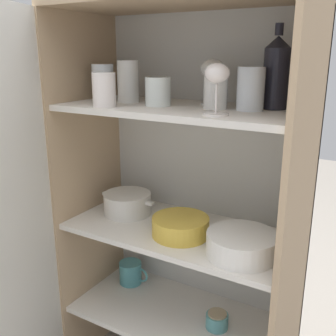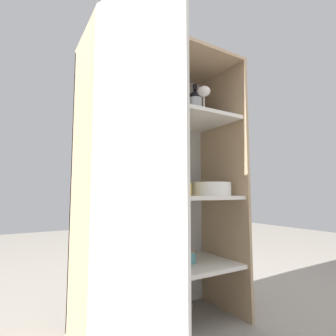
{
  "view_description": "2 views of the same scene",
  "coord_description": "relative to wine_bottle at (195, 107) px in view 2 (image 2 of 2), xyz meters",
  "views": [
    {
      "loc": [
        0.62,
        -0.93,
        1.24
      ],
      "look_at": [
        -0.03,
        0.17,
        0.87
      ],
      "focal_mm": 42.0,
      "sensor_mm": 36.0,
      "label": 1
    },
    {
      "loc": [
        -0.67,
        -0.98,
        0.65
      ],
      "look_at": [
        0.05,
        0.22,
        0.79
      ],
      "focal_mm": 28.0,
      "sensor_mm": 36.0,
      "label": 2
    }
  ],
  "objects": [
    {
      "name": "tumbler_glass_3",
      "position": [
        -0.16,
        -0.09,
        -0.05
      ],
      "size": [
        0.07,
        0.07,
        0.12
      ],
      "color": "white",
      "rests_on": "shelf_board_upper"
    },
    {
      "name": "cupboard_side_left",
      "position": [
        -0.69,
        -0.09,
        -0.49
      ],
      "size": [
        0.02,
        0.41,
        1.38
      ],
      "primitive_type": "cube",
      "color": "tan",
      "rests_on": "ground_plane"
    },
    {
      "name": "tumbler_glass_2",
      "position": [
        -0.49,
        -0.08,
        -0.04
      ],
      "size": [
        0.08,
        0.08,
        0.14
      ],
      "color": "white",
      "rests_on": "shelf_board_upper"
    },
    {
      "name": "coffee_mug_primary",
      "position": [
        -0.56,
        -0.01,
        -0.85
      ],
      "size": [
        0.14,
        0.1,
        0.09
      ],
      "color": "teal",
      "rests_on": "shelf_board_lower"
    },
    {
      "name": "casserole_dish",
      "position": [
        -0.52,
        -0.07,
        -0.5
      ],
      "size": [
        0.24,
        0.18,
        0.08
      ],
      "color": "silver",
      "rests_on": "shelf_board_middle"
    },
    {
      "name": "mixing_bowl_large",
      "position": [
        -0.25,
        -0.13,
        -0.51
      ],
      "size": [
        0.2,
        0.2,
        0.06
      ],
      "color": "gold",
      "rests_on": "shelf_board_middle"
    },
    {
      "name": "storage_jar",
      "position": [
        -0.12,
        -0.09,
        -0.87
      ],
      "size": [
        0.08,
        0.08,
        0.06
      ],
      "color": "#5BA3A8",
      "rests_on": "shelf_board_lower"
    },
    {
      "name": "cupboard_top_panel",
      "position": [
        -0.28,
        -0.09,
        0.21
      ],
      "size": [
        0.83,
        0.41,
        0.02
      ],
      "primitive_type": "cube",
      "color": "tan",
      "rests_on": "cupboard_side_left"
    },
    {
      "name": "tumbler_glass_0",
      "position": [
        -0.59,
        -0.1,
        -0.05
      ],
      "size": [
        0.08,
        0.08,
        0.13
      ],
      "color": "white",
      "rests_on": "shelf_board_upper"
    },
    {
      "name": "wine_glass_1",
      "position": [
        -0.21,
        -0.01,
        -0.0
      ],
      "size": [
        0.08,
        0.08,
        0.15
      ],
      "color": "white",
      "rests_on": "shelf_board_upper"
    },
    {
      "name": "tumbler_glass_1",
      "position": [
        -0.35,
        -0.12,
        -0.06
      ],
      "size": [
        0.08,
        0.08,
        0.09
      ],
      "color": "white",
      "rests_on": "shelf_board_upper"
    },
    {
      "name": "plate_stack_white",
      "position": [
        -0.02,
        -0.16,
        -0.51
      ],
      "size": [
        0.22,
        0.22,
        0.07
      ],
      "color": "white",
      "rests_on": "shelf_board_middle"
    },
    {
      "name": "shelf_board_upper",
      "position": [
        -0.28,
        -0.09,
        -0.12
      ],
      "size": [
        0.79,
        0.38,
        0.02
      ],
      "primitive_type": "cube",
      "color": "silver"
    },
    {
      "name": "wine_bottle",
      "position": [
        0.0,
        0.0,
        0.0
      ],
      "size": [
        0.08,
        0.08,
        0.25
      ],
      "color": "black",
      "rests_on": "shelf_board_upper"
    },
    {
      "name": "tumbler_glass_5",
      "position": [
        -0.05,
        -0.07,
        -0.05
      ],
      "size": [
        0.08,
        0.08,
        0.13
      ],
      "color": "white",
      "rests_on": "shelf_board_upper"
    },
    {
      "name": "cupboard_side_right",
      "position": [
        0.12,
        -0.09,
        -0.49
      ],
      "size": [
        0.02,
        0.41,
        1.38
      ],
      "primitive_type": "cube",
      "color": "tan",
      "rests_on": "ground_plane"
    },
    {
      "name": "shelf_board_middle",
      "position": [
        -0.28,
        -0.09,
        -0.56
      ],
      "size": [
        0.79,
        0.38,
        0.02
      ],
      "primitive_type": "cube",
      "color": "silver"
    },
    {
      "name": "shelf_board_lower",
      "position": [
        -0.28,
        -0.09,
        -0.91
      ],
      "size": [
        0.79,
        0.38,
        0.02
      ],
      "primitive_type": "cube",
      "color": "silver"
    },
    {
      "name": "tumbler_glass_4",
      "position": [
        -0.48,
        -0.23,
        -0.06
      ],
      "size": [
        0.07,
        0.07,
        0.11
      ],
      "color": "silver",
      "rests_on": "shelf_board_upper"
    },
    {
      "name": "cupboard_back_panel",
      "position": [
        -0.28,
        0.1,
        -0.49
      ],
      "size": [
        0.83,
        0.02,
        1.38
      ],
      "primitive_type": "cube",
      "color": "silver",
      "rests_on": "ground_plane"
    },
    {
      "name": "wine_glass_0",
      "position": [
        -0.1,
        -0.21,
        -0.01
      ],
      "size": [
        0.07,
        0.07,
        0.14
      ],
      "color": "silver",
      "rests_on": "shelf_board_upper"
    },
    {
      "name": "cupboard_door",
      "position": [
        -0.62,
        -0.49,
        -0.49
      ],
      "size": [
        0.17,
        0.39,
        1.38
      ],
      "color": "silver",
      "rests_on": "ground_plane"
    }
  ]
}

